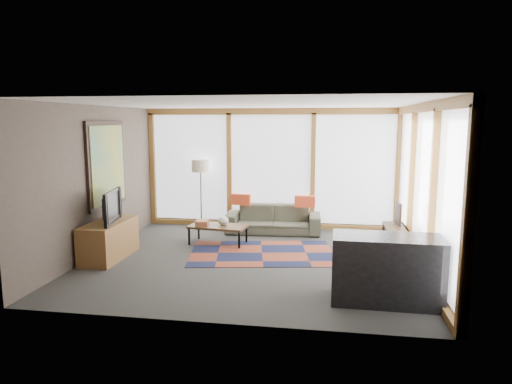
% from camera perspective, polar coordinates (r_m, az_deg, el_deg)
% --- Properties ---
extents(ground, '(5.50, 5.50, 0.00)m').
position_cam_1_polar(ground, '(7.82, -0.46, -8.44)').
color(ground, '#32312F').
rests_on(ground, ground).
extents(room_envelope, '(5.52, 5.02, 2.62)m').
position_cam_1_polar(room_envelope, '(8.00, 3.68, 3.21)').
color(room_envelope, '#433930').
rests_on(room_envelope, ground).
extents(rug, '(2.76, 2.02, 0.01)m').
position_cam_1_polar(rug, '(8.18, 0.77, -7.63)').
color(rug, maroon).
rests_on(rug, ground).
extents(sofa, '(2.00, 0.86, 0.57)m').
position_cam_1_polar(sofa, '(9.60, 2.17, -3.41)').
color(sofa, '#353528').
rests_on(sofa, ground).
extents(pillow_left, '(0.43, 0.17, 0.23)m').
position_cam_1_polar(pillow_left, '(9.63, -1.90, -0.94)').
color(pillow_left, '#C94322').
rests_on(pillow_left, sofa).
extents(pillow_right, '(0.43, 0.15, 0.23)m').
position_cam_1_polar(pillow_right, '(9.44, 6.11, -1.17)').
color(pillow_right, '#C94322').
rests_on(pillow_right, sofa).
extents(floor_lamp, '(0.38, 0.38, 1.51)m').
position_cam_1_polar(floor_lamp, '(10.00, -6.90, -0.25)').
color(floor_lamp, '#30241A').
rests_on(floor_lamp, ground).
extents(coffee_table, '(1.13, 0.66, 0.36)m').
position_cam_1_polar(coffee_table, '(8.78, -4.76, -5.32)').
color(coffee_table, '#322112').
rests_on(coffee_table, ground).
extents(book_stack, '(0.27, 0.32, 0.10)m').
position_cam_1_polar(book_stack, '(8.77, -6.76, -3.84)').
color(book_stack, brown).
rests_on(book_stack, coffee_table).
extents(vase, '(0.24, 0.24, 0.17)m').
position_cam_1_polar(vase, '(8.73, -4.13, -3.60)').
color(vase, beige).
rests_on(vase, coffee_table).
extents(bookshelf, '(0.36, 2.00, 0.50)m').
position_cam_1_polar(bookshelf, '(7.86, 17.57, -6.88)').
color(bookshelf, '#322112').
rests_on(bookshelf, ground).
extents(bowl_a, '(0.21, 0.21, 0.09)m').
position_cam_1_polar(bowl_a, '(7.25, 18.13, -5.80)').
color(bowl_a, black).
rests_on(bowl_a, bookshelf).
extents(bowl_b, '(0.17, 0.17, 0.09)m').
position_cam_1_polar(bowl_b, '(7.58, 18.21, -5.20)').
color(bowl_b, black).
rests_on(bowl_b, bookshelf).
extents(shelf_picture, '(0.07, 0.30, 0.39)m').
position_cam_1_polar(shelf_picture, '(8.48, 17.35, -2.63)').
color(shelf_picture, black).
rests_on(shelf_picture, bookshelf).
extents(tv_console, '(0.53, 1.27, 0.64)m').
position_cam_1_polar(tv_console, '(8.22, -17.88, -5.72)').
color(tv_console, brown).
rests_on(tv_console, ground).
extents(television, '(0.30, 0.96, 0.55)m').
position_cam_1_polar(television, '(8.05, -18.11, -1.72)').
color(television, black).
rests_on(television, tv_console).
extents(bar_counter, '(1.39, 0.67, 0.87)m').
position_cam_1_polar(bar_counter, '(6.18, 15.97, -9.28)').
color(bar_counter, black).
rests_on(bar_counter, ground).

